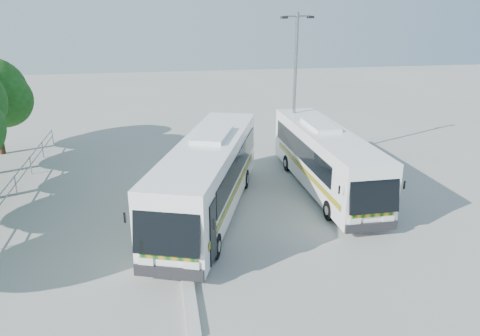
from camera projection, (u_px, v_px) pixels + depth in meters
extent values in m
plane|color=#9A9A95|center=(239.00, 234.00, 18.99)|extent=(100.00, 100.00, 0.00)
cube|color=#B2B2AD|center=(179.00, 216.00, 20.45)|extent=(0.40, 16.00, 0.15)
cylinder|color=gray|center=(2.00, 192.00, 20.75)|extent=(0.06, 22.00, 0.06)
cylinder|color=gray|center=(3.00, 200.00, 20.89)|extent=(0.06, 22.00, 0.06)
cylinder|color=gray|center=(49.00, 141.00, 30.20)|extent=(0.06, 0.06, 1.00)
sphere|color=#1B3E10|center=(4.00, 100.00, 27.78)|extent=(3.28, 3.28, 3.28)
cube|color=white|center=(208.00, 175.00, 20.31)|extent=(6.14, 11.74, 2.95)
cube|color=black|center=(166.00, 227.00, 14.76)|extent=(2.24, 1.16, 1.88)
cube|color=black|center=(184.00, 162.00, 20.92)|extent=(3.13, 8.77, 1.06)
cube|color=black|center=(238.00, 165.00, 20.54)|extent=(3.13, 8.77, 1.06)
cube|color=#0A4B19|center=(180.00, 188.00, 20.41)|extent=(3.37, 9.49, 0.27)
cylinder|color=black|center=(158.00, 241.00, 17.40)|extent=(0.60, 1.01, 0.97)
cylinder|color=black|center=(215.00, 246.00, 17.07)|extent=(0.60, 1.01, 0.97)
cylinder|color=black|center=(203.00, 177.00, 23.98)|extent=(0.60, 1.01, 0.97)
cylinder|color=black|center=(245.00, 179.00, 23.64)|extent=(0.60, 1.01, 0.97)
cube|color=white|center=(325.00, 158.00, 23.11)|extent=(2.33, 10.69, 2.71)
cube|color=black|center=(375.00, 192.00, 18.03)|extent=(2.05, 0.43, 1.73)
cube|color=black|center=(300.00, 149.00, 23.30)|extent=(0.13, 8.53, 0.98)
cube|color=black|center=(343.00, 147.00, 23.69)|extent=(0.13, 8.53, 0.98)
cube|color=#10510B|center=(304.00, 171.00, 22.83)|extent=(0.12, 9.24, 0.25)
cylinder|color=black|center=(330.00, 210.00, 20.12)|extent=(0.28, 0.89, 0.89)
cylinder|color=black|center=(373.00, 207.00, 20.47)|extent=(0.28, 0.89, 0.89)
cylinder|color=black|center=(288.00, 163.00, 26.14)|extent=(0.28, 0.89, 0.89)
cylinder|color=black|center=(322.00, 161.00, 26.49)|extent=(0.28, 0.89, 0.89)
cylinder|color=gray|center=(295.00, 92.00, 26.07)|extent=(0.21, 0.21, 8.45)
cylinder|color=gray|center=(298.00, 16.00, 24.74)|extent=(1.63, 0.61, 0.08)
cube|color=black|center=(284.00, 17.00, 24.38)|extent=(0.41, 0.30, 0.13)
cube|color=black|center=(310.00, 17.00, 25.14)|extent=(0.41, 0.30, 0.13)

